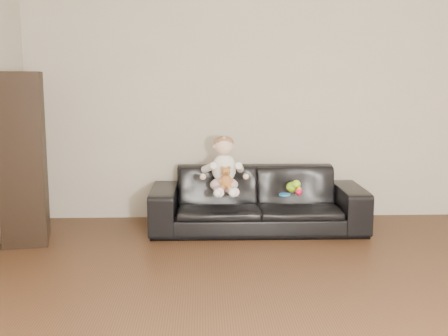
{
  "coord_description": "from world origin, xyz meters",
  "views": [
    {
      "loc": [
        -0.78,
        -2.78,
        1.39
      ],
      "look_at": [
        -0.59,
        2.16,
        0.59
      ],
      "focal_mm": 45.0,
      "sensor_mm": 36.0,
      "label": 1
    }
  ],
  "objects_px": {
    "teddy_bear": "(226,178)",
    "toy_blue_disc": "(285,195)",
    "sofa": "(257,199)",
    "cabinet": "(23,158)",
    "toy_green": "(293,187)",
    "baby": "(224,168)",
    "toy_rattle": "(299,192)"
  },
  "relations": [
    {
      "from": "baby",
      "to": "cabinet",
      "type": "bearing_deg",
      "value": 175.29
    },
    {
      "from": "sofa",
      "to": "toy_rattle",
      "type": "relative_size",
      "value": 29.2
    },
    {
      "from": "baby",
      "to": "toy_green",
      "type": "distance_m",
      "value": 0.64
    },
    {
      "from": "toy_green",
      "to": "toy_blue_disc",
      "type": "xyz_separation_m",
      "value": [
        -0.09,
        -0.13,
        -0.04
      ]
    },
    {
      "from": "toy_blue_disc",
      "to": "cabinet",
      "type": "bearing_deg",
      "value": -179.06
    },
    {
      "from": "cabinet",
      "to": "toy_green",
      "type": "height_order",
      "value": "cabinet"
    },
    {
      "from": "sofa",
      "to": "toy_blue_disc",
      "type": "bearing_deg",
      "value": -49.55
    },
    {
      "from": "sofa",
      "to": "cabinet",
      "type": "height_order",
      "value": "cabinet"
    },
    {
      "from": "cabinet",
      "to": "toy_green",
      "type": "relative_size",
      "value": 10.26
    },
    {
      "from": "baby",
      "to": "toy_rattle",
      "type": "xyz_separation_m",
      "value": [
        0.65,
        -0.16,
        -0.19
      ]
    },
    {
      "from": "toy_green",
      "to": "toy_rattle",
      "type": "xyz_separation_m",
      "value": [
        0.03,
        -0.14,
        -0.02
      ]
    },
    {
      "from": "toy_rattle",
      "to": "toy_blue_disc",
      "type": "bearing_deg",
      "value": 173.66
    },
    {
      "from": "sofa",
      "to": "cabinet",
      "type": "relative_size",
      "value": 1.35
    },
    {
      "from": "cabinet",
      "to": "toy_rattle",
      "type": "height_order",
      "value": "cabinet"
    },
    {
      "from": "teddy_bear",
      "to": "toy_blue_disc",
      "type": "height_order",
      "value": "teddy_bear"
    },
    {
      "from": "baby",
      "to": "teddy_bear",
      "type": "xyz_separation_m",
      "value": [
        0.01,
        -0.15,
        -0.06
      ]
    },
    {
      "from": "sofa",
      "to": "baby",
      "type": "xyz_separation_m",
      "value": [
        -0.31,
        -0.11,
        0.31
      ]
    },
    {
      "from": "toy_green",
      "to": "cabinet",
      "type": "bearing_deg",
      "value": -176.02
    },
    {
      "from": "cabinet",
      "to": "toy_blue_disc",
      "type": "bearing_deg",
      "value": -11.04
    },
    {
      "from": "toy_rattle",
      "to": "toy_blue_disc",
      "type": "height_order",
      "value": "toy_rattle"
    },
    {
      "from": "toy_rattle",
      "to": "toy_green",
      "type": "bearing_deg",
      "value": 103.1
    },
    {
      "from": "teddy_bear",
      "to": "toy_blue_disc",
      "type": "distance_m",
      "value": 0.54
    },
    {
      "from": "toy_rattle",
      "to": "toy_blue_disc",
      "type": "relative_size",
      "value": 0.65
    },
    {
      "from": "baby",
      "to": "toy_rattle",
      "type": "relative_size",
      "value": 7.59
    },
    {
      "from": "teddy_bear",
      "to": "toy_green",
      "type": "height_order",
      "value": "teddy_bear"
    },
    {
      "from": "sofa",
      "to": "teddy_bear",
      "type": "distance_m",
      "value": 0.47
    },
    {
      "from": "teddy_bear",
      "to": "toy_green",
      "type": "bearing_deg",
      "value": -13.46
    },
    {
      "from": "sofa",
      "to": "toy_rattle",
      "type": "xyz_separation_m",
      "value": [
        0.34,
        -0.27,
        0.12
      ]
    },
    {
      "from": "cabinet",
      "to": "toy_rattle",
      "type": "xyz_separation_m",
      "value": [
        2.36,
        0.02,
        -0.31
      ]
    },
    {
      "from": "sofa",
      "to": "toy_blue_disc",
      "type": "height_order",
      "value": "sofa"
    },
    {
      "from": "toy_green",
      "to": "baby",
      "type": "bearing_deg",
      "value": 177.84
    },
    {
      "from": "cabinet",
      "to": "toy_green",
      "type": "bearing_deg",
      "value": -8.0
    }
  ]
}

